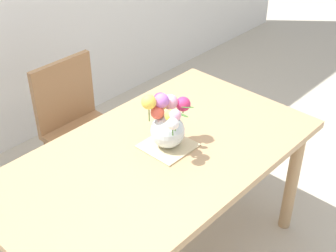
# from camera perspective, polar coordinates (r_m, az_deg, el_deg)

# --- Properties ---
(dining_table) EXTENTS (1.61, 0.91, 0.76)m
(dining_table) POSITION_cam_1_polar(r_m,az_deg,el_deg) (2.31, -1.40, -5.22)
(dining_table) COLOR tan
(dining_table) RESTS_ON ground_plane
(chair_far) EXTENTS (0.42, 0.42, 0.90)m
(chair_far) POSITION_cam_1_polar(r_m,az_deg,el_deg) (2.95, -10.80, 0.43)
(chair_far) COLOR #9E7047
(chair_far) RESTS_ON ground_plane
(placemat) EXTENTS (0.23, 0.23, 0.01)m
(placemat) POSITION_cam_1_polar(r_m,az_deg,el_deg) (2.29, 0.00, -2.41)
(placemat) COLOR #CCB789
(placemat) RESTS_ON dining_table
(flower_vase) EXTENTS (0.24, 0.22, 0.28)m
(flower_vase) POSITION_cam_1_polar(r_m,az_deg,el_deg) (2.22, -0.10, 0.53)
(flower_vase) COLOR silver
(flower_vase) RESTS_ON placemat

